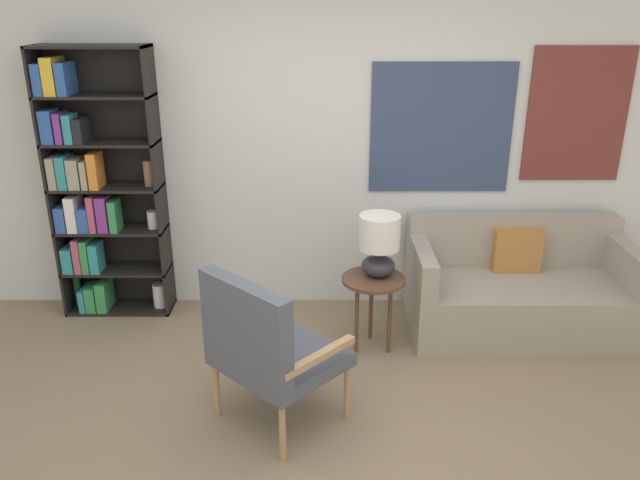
# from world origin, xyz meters

# --- Properties ---
(ground_plane) EXTENTS (14.00, 14.00, 0.00)m
(ground_plane) POSITION_xyz_m (0.00, 0.00, 0.00)
(ground_plane) COLOR #847056
(wall_back) EXTENTS (6.40, 0.08, 2.70)m
(wall_back) POSITION_xyz_m (0.04, 2.03, 1.35)
(wall_back) COLOR silver
(wall_back) RESTS_ON ground_plane
(bookshelf) EXTENTS (0.83, 0.30, 2.06)m
(bookshelf) POSITION_xyz_m (-1.74, 1.84, 1.00)
(bookshelf) COLOR black
(bookshelf) RESTS_ON ground_plane
(armchair) EXTENTS (0.89, 0.89, 0.97)m
(armchair) POSITION_xyz_m (-0.34, 0.35, 0.55)
(armchair) COLOR tan
(armchair) RESTS_ON ground_plane
(couch) EXTENTS (1.63, 0.84, 0.80)m
(couch) POSITION_xyz_m (1.48, 1.59, 0.30)
(couch) COLOR #9E9384
(couch) RESTS_ON ground_plane
(side_table) EXTENTS (0.44, 0.44, 0.55)m
(side_table) POSITION_xyz_m (0.35, 1.24, 0.48)
(side_table) COLOR brown
(side_table) RESTS_ON ground_plane
(table_lamp) EXTENTS (0.28, 0.28, 0.44)m
(table_lamp) POSITION_xyz_m (0.38, 1.29, 0.80)
(table_lamp) COLOR #2D2D33
(table_lamp) RESTS_ON side_table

